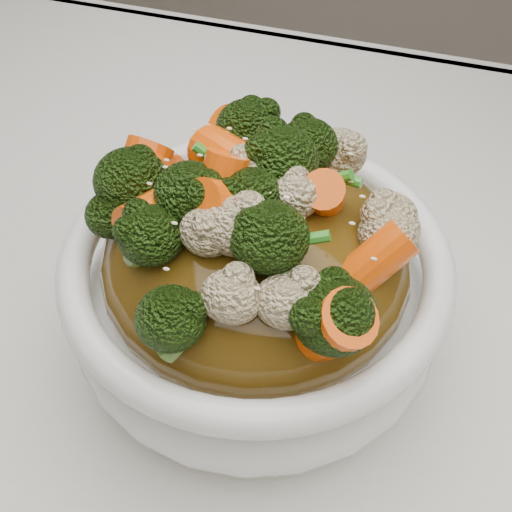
% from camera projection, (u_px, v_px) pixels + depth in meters
% --- Properties ---
extents(tablecloth, '(1.20, 0.80, 0.04)m').
position_uv_depth(tablecloth, '(308.00, 347.00, 0.42)').
color(tablecloth, silver).
rests_on(tablecloth, dining_table).
extents(bowl, '(0.24, 0.24, 0.09)m').
position_uv_depth(bowl, '(256.00, 293.00, 0.37)').
color(bowl, white).
rests_on(bowl, tablecloth).
extents(sauce_base, '(0.19, 0.19, 0.10)m').
position_uv_depth(sauce_base, '(256.00, 260.00, 0.35)').
color(sauce_base, '#4F360D').
rests_on(sauce_base, bowl).
extents(carrots, '(0.19, 0.19, 0.05)m').
position_uv_depth(carrots, '(256.00, 172.00, 0.30)').
color(carrots, '#FE5708').
rests_on(carrots, sauce_base).
extents(broccoli, '(0.19, 0.19, 0.05)m').
position_uv_depth(broccoli, '(256.00, 174.00, 0.30)').
color(broccoli, black).
rests_on(broccoli, sauce_base).
extents(cauliflower, '(0.19, 0.19, 0.04)m').
position_uv_depth(cauliflower, '(256.00, 177.00, 0.30)').
color(cauliflower, beige).
rests_on(cauliflower, sauce_base).
extents(scallions, '(0.14, 0.14, 0.02)m').
position_uv_depth(scallions, '(256.00, 171.00, 0.30)').
color(scallions, '#2C881F').
rests_on(scallions, sauce_base).
extents(sesame_seeds, '(0.17, 0.17, 0.01)m').
position_uv_depth(sesame_seeds, '(256.00, 171.00, 0.30)').
color(sesame_seeds, beige).
rests_on(sesame_seeds, sauce_base).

